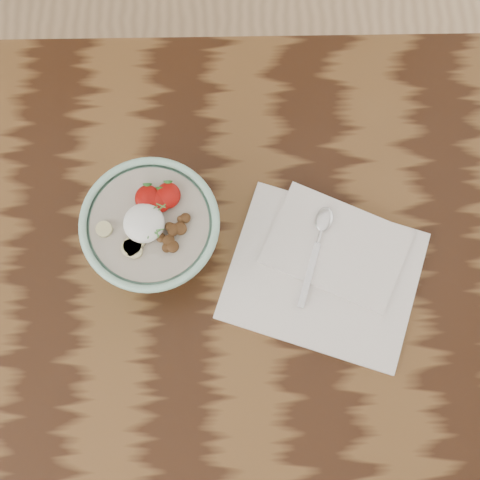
{
  "coord_description": "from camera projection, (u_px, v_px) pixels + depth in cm",
  "views": [
    {
      "loc": [
        8.78,
        -17.23,
        174.9
      ],
      "look_at": [
        9.14,
        6.31,
        86.65
      ],
      "focal_mm": 50.0,
      "sensor_mm": 36.0,
      "label": 1
    }
  ],
  "objects": [
    {
      "name": "breakfast_bowl",
      "position": [
        153.0,
        231.0,
        0.97
      ],
      "size": [
        19.75,
        19.75,
        13.33
      ],
      "rotation": [
        0.0,
        0.0,
        -0.23
      ],
      "color": "#9CD2BA",
      "rests_on": "table"
    },
    {
      "name": "table",
      "position": [
        185.0,
        311.0,
        1.1
      ],
      "size": [
        160.0,
        90.0,
        75.0
      ],
      "color": "black",
      "rests_on": "ground"
    },
    {
      "name": "napkin",
      "position": [
        326.0,
        269.0,
        1.01
      ],
      "size": [
        33.58,
        30.22,
        1.71
      ],
      "rotation": [
        0.0,
        0.0,
        -0.33
      ],
      "color": "white",
      "rests_on": "table"
    },
    {
      "name": "spoon",
      "position": [
        320.0,
        233.0,
        1.02
      ],
      "size": [
        6.55,
        16.04,
        0.85
      ],
      "rotation": [
        0.0,
        0.0,
        -0.3
      ],
      "color": "silver",
      "rests_on": "napkin"
    }
  ]
}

